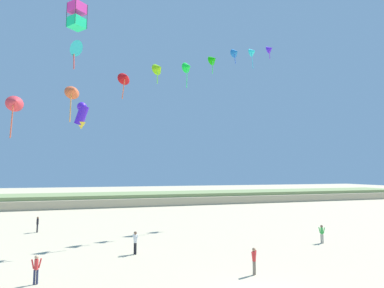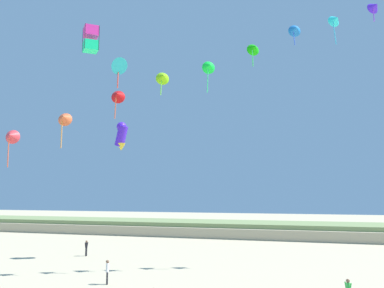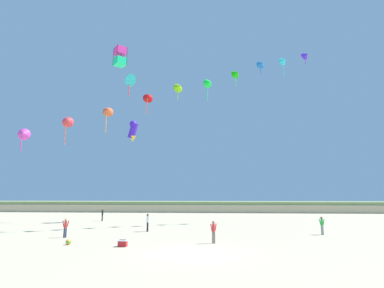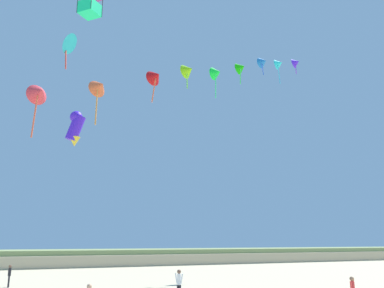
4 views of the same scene
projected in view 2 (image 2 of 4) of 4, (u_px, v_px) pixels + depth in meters
dune_ridge at (257, 229)px, 60.64m from camera, size 120.00×11.83×2.05m
person_near_left at (107, 270)px, 28.08m from camera, size 0.36×0.54×1.64m
person_far_right at (86, 247)px, 41.01m from camera, size 0.21×0.54×1.55m
kite_banner_string at (163, 81)px, 33.24m from camera, size 36.54×18.45×23.83m
large_kite_low_lead at (121, 135)px, 41.01m from camera, size 1.78×1.46×2.94m
large_kite_mid_trail at (91, 39)px, 36.72m from camera, size 1.80×1.80×2.29m
large_kite_high_solo at (118, 65)px, 43.22m from camera, size 2.20×2.33×3.48m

